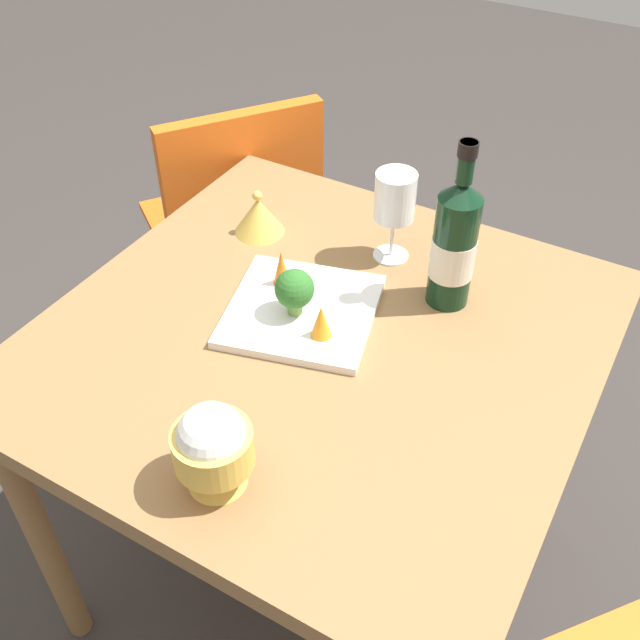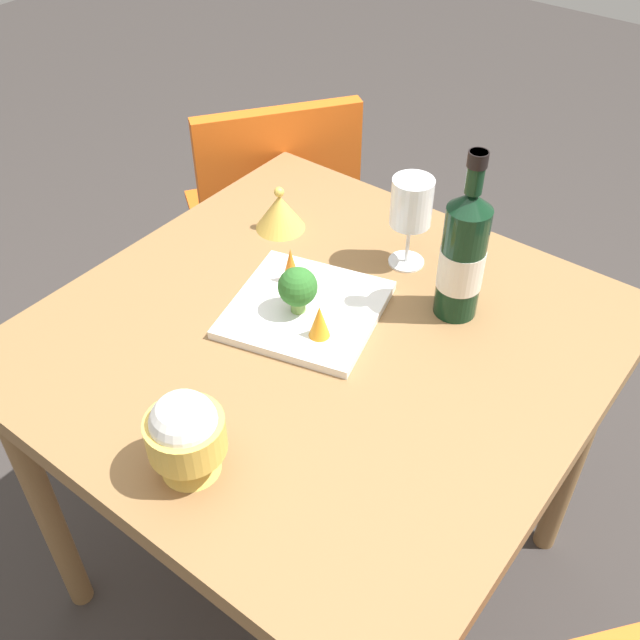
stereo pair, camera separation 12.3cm
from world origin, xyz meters
The scene contains 11 objects.
ground_plane centered at (0.00, 0.00, 0.00)m, with size 8.00×8.00×0.00m, color #383330.
dining_table centered at (0.00, 0.00, 0.66)m, with size 0.90×0.90×0.75m.
chair_near_window centered at (-0.53, 0.50, 0.53)m, with size 0.56×0.56×0.85m.
wine_bottle centered at (0.15, 0.19, 0.87)m, with size 0.08×0.08×0.31m.
wine_glass centered at (0.01, 0.26, 0.88)m, with size 0.08×0.08×0.18m.
rice_bowl centered at (0.03, -0.33, 0.83)m, with size 0.11×0.11×0.14m.
rice_bowl_lid centered at (-0.26, 0.20, 0.79)m, with size 0.10×0.10×0.09m.
serving_plate centered at (-0.05, 0.03, 0.76)m, with size 0.31×0.31×0.02m.
broccoli_floret centered at (-0.06, 0.01, 0.82)m, with size 0.07×0.07×0.09m.
carrot_garnish_left centered at (-0.12, 0.07, 0.80)m, with size 0.03×0.03×0.07m.
carrot_garnish_right centered at (0.01, -0.02, 0.80)m, with size 0.04×0.04×0.06m.
Camera 1 is at (0.46, -0.80, 1.60)m, focal length 41.46 mm.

